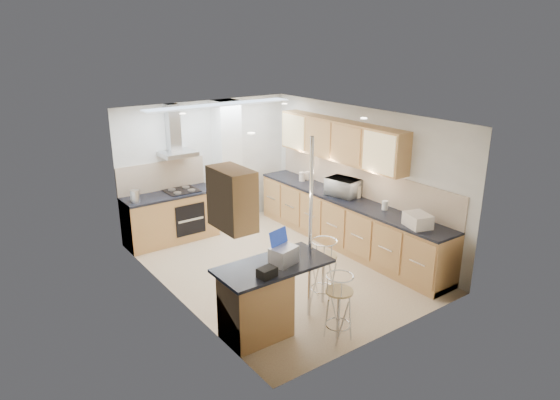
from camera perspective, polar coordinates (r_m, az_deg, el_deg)
ground at (r=8.37m, az=-0.17°, el=-7.67°), size 4.80×4.80×0.00m
room_shell at (r=8.29m, az=0.12°, el=3.47°), size 3.64×4.84×2.51m
right_counter at (r=9.07m, az=7.54°, el=-2.53°), size 0.63×4.40×0.92m
back_counter at (r=9.46m, az=-12.37°, el=-1.92°), size 1.70×0.63×0.92m
peninsula at (r=6.53m, az=-0.77°, el=-11.03°), size 1.47×0.72×0.94m
microwave at (r=9.00m, az=7.24°, el=1.46°), size 0.50×0.64×0.32m
laptop at (r=6.28m, az=0.42°, el=-6.35°), size 0.38×0.32×0.23m
bag at (r=5.98m, az=-1.50°, el=-8.27°), size 0.24×0.19×0.12m
bar_stool_near at (r=6.40m, az=6.72°, el=-12.08°), size 0.47×0.47×0.90m
bar_stool_end at (r=7.17m, az=4.97°, el=-8.14°), size 0.56×0.56×0.97m
jar_a at (r=9.88m, az=2.55°, el=2.70°), size 0.13×0.13×0.17m
jar_b at (r=9.97m, az=3.20°, el=2.81°), size 0.14×0.14×0.16m
jar_c at (r=8.96m, az=8.83°, el=0.95°), size 0.18×0.18×0.21m
jar_d at (r=8.41m, az=11.91°, el=-0.60°), size 0.10×0.10×0.15m
bread_bin at (r=7.79m, az=15.47°, el=-2.25°), size 0.41×0.47×0.21m
kettle at (r=8.95m, az=-16.24°, el=0.43°), size 0.16×0.16×0.22m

